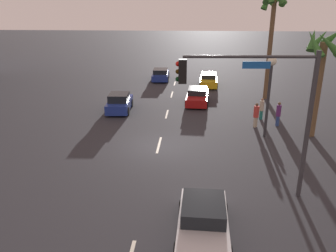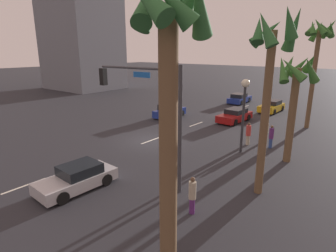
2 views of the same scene
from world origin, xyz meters
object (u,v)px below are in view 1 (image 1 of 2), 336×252
traffic_signal (266,101)px  palm_tree_0 (274,13)px  car_3 (203,221)px  car_2 (161,75)px  pedestrian_2 (262,108)px  car_1 (208,80)px  streetlamp (270,80)px  pedestrian_0 (256,115)px  car_4 (120,103)px  pedestrian_3 (278,113)px  car_0 (197,96)px  palm_tree_1 (322,58)px

traffic_signal → palm_tree_0: (-17.47, 3.84, 3.14)m
car_3 → traffic_signal: 5.39m
car_2 → pedestrian_2: 16.66m
car_1 → car_3: car_1 is taller
streetlamp → pedestrian_0: 3.36m
car_2 → streetlamp: size_ratio=0.87×
pedestrian_0 → car_4: bearing=-107.1°
traffic_signal → pedestrian_2: size_ratio=3.92×
streetlamp → pedestrian_3: streetlamp is taller
palm_tree_0 → car_3: bearing=-17.1°
pedestrian_3 → palm_tree_0: (-7.80, 0.71, 6.58)m
car_0 → pedestrian_0: bearing=34.0°
car_1 → pedestrian_0: (12.98, 2.77, 0.28)m
pedestrian_2 → palm_tree_0: (-6.36, 1.60, 6.64)m
pedestrian_3 → pedestrian_0: bearing=-77.1°
pedestrian_2 → car_4: bearing=-97.1°
pedestrian_2 → palm_tree_1: (3.35, 2.61, 4.22)m
streetlamp → pedestrian_3: (-2.22, 1.32, -2.78)m
car_1 → car_0: bearing=-10.2°
car_3 → traffic_signal: traffic_signal is taller
car_3 → pedestrian_3: bearing=156.1°
pedestrian_0 → pedestrian_3: (-0.37, 1.61, 0.01)m
car_3 → pedestrian_3: 13.83m
car_2 → palm_tree_1: palm_tree_1 is taller
car_1 → streetlamp: size_ratio=0.81×
car_4 → traffic_signal: bearing=35.2°
car_0 → traffic_signal: (15.28, 2.51, 3.75)m
car_3 → car_0: bearing=-179.9°
car_0 → pedestrian_3: bearing=45.2°
car_0 → streetlamp: 9.46m
palm_tree_1 → traffic_signal: bearing=-32.0°
traffic_signal → streetlamp: bearing=166.4°
car_3 → palm_tree_0: size_ratio=0.42×
streetlamp → pedestrian_0: size_ratio=2.96×
car_1 → pedestrian_2: size_ratio=2.56×
car_2 → car_3: bearing=8.5°
car_0 → pedestrian_0: size_ratio=2.56×
streetlamp → palm_tree_1: palm_tree_1 is taller
car_3 → pedestrian_2: bearing=161.5°
car_2 → pedestrian_3: (15.51, 9.80, 0.31)m
pedestrian_0 → pedestrian_3: bearing=102.9°
car_2 → car_4: (12.70, -2.15, 0.06)m
streetlamp → car_0: bearing=-151.1°
car_3 → pedestrian_3: pedestrian_3 is taller
car_1 → pedestrian_0: pedestrian_0 is taller
car_2 → streetlamp: streetlamp is taller
car_0 → pedestrian_3: (5.61, 5.64, 0.31)m
pedestrian_0 → car_0: bearing=-146.0°
car_1 → car_3: size_ratio=1.01×
car_1 → car_2: size_ratio=0.92×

